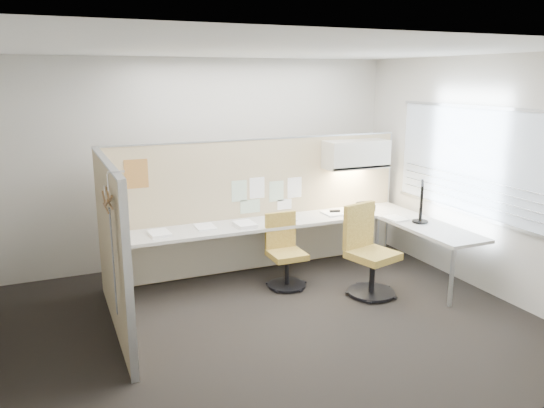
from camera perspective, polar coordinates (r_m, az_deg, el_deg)
name	(u,v)px	position (r m, az deg, el deg)	size (l,w,h in m)	color
floor	(269,322)	(5.80, -0.34, -12.60)	(5.50, 4.50, 0.01)	black
ceiling	(268,49)	(5.21, -0.39, 16.36)	(5.50, 4.50, 0.01)	white
wall_back	(205,162)	(7.42, -7.21, 4.53)	(5.50, 0.02, 2.80)	beige
wall_front	(409,265)	(3.45, 14.53, -6.36)	(5.50, 0.02, 2.80)	beige
wall_right	(478,174)	(6.87, 21.28, 2.98)	(0.02, 4.50, 2.80)	beige
window_pane	(478,162)	(6.83, 21.24, 4.21)	(0.01, 2.80, 1.30)	#8F98A6
partition_back	(260,205)	(7.09, -1.34, -0.11)	(4.10, 0.06, 1.75)	tan
partition_left	(112,248)	(5.57, -16.84, -4.54)	(0.06, 2.20, 1.75)	tan
desk	(301,231)	(6.90, 3.10, -2.87)	(4.00, 2.07, 0.73)	beige
overhead_bin	(356,154)	(7.40, 9.03, 5.31)	(0.90, 0.36, 0.38)	beige
task_light_strip	(356,169)	(7.43, 8.97, 3.70)	(0.60, 0.06, 0.02)	#FFEABF
pinned_papers	(266,194)	(7.06, -0.64, 1.14)	(1.01, 0.00, 0.47)	#8CBF8C
poster	(136,174)	(6.53, -14.39, 3.16)	(0.28, 0.00, 0.35)	orange
chair_left	(285,253)	(6.59, 1.37, -5.32)	(0.47, 0.47, 0.90)	black
chair_right	(368,254)	(6.43, 10.27, -5.28)	(0.61, 0.63, 1.07)	black
monitor	(421,200)	(6.97, 15.78, 0.42)	(0.33, 0.40, 0.51)	black
phone	(366,207)	(7.51, 10.03, -0.28)	(0.22, 0.21, 0.12)	black
stapler	(335,212)	(7.27, 6.77, -0.84)	(0.14, 0.04, 0.05)	black
tape_dispenser	(356,210)	(7.40, 8.98, -0.62)	(0.10, 0.06, 0.06)	black
coat_hook	(109,213)	(4.68, -17.15, -0.91)	(0.18, 0.41, 1.25)	silver
paper_stack_0	(159,234)	(6.39, -12.03, -3.13)	(0.23, 0.30, 0.04)	white
paper_stack_1	(205,227)	(6.62, -7.22, -2.44)	(0.23, 0.30, 0.02)	white
paper_stack_2	(245,225)	(6.61, -2.93, -2.24)	(0.23, 0.30, 0.05)	white
paper_stack_3	(286,218)	(6.96, 1.50, -1.54)	(0.23, 0.30, 0.01)	white
paper_stack_4	(332,213)	(7.24, 6.49, -1.01)	(0.23, 0.30, 0.02)	white
paper_stack_5	(396,218)	(7.13, 13.15, -1.52)	(0.23, 0.30, 0.02)	white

